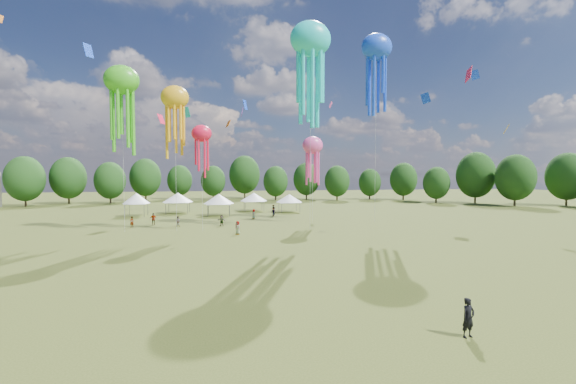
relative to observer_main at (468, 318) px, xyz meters
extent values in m
plane|color=#384416|center=(-9.32, 1.38, -0.92)|extent=(300.00, 300.00, 0.00)
imported|color=black|center=(0.00, 0.00, 0.00)|extent=(0.74, 0.57, 1.83)
imported|color=gray|center=(-17.55, 39.33, -0.16)|extent=(0.89, 0.79, 1.52)
imported|color=gray|center=(-6.03, 46.80, -0.10)|extent=(0.66, 0.88, 1.62)
imported|color=gray|center=(-1.97, 52.01, 0.03)|extent=(0.90, 1.06, 1.90)
imported|color=gray|center=(-2.20, 49.99, -0.09)|extent=(1.23, 1.08, 1.65)
imported|color=gray|center=(-21.36, 41.82, -0.03)|extent=(1.10, 0.62, 1.77)
imported|color=gray|center=(-11.36, 39.09, -0.12)|extent=(1.53, 1.12, 1.60)
imported|color=gray|center=(-23.86, 39.55, -0.12)|extent=(0.66, 0.69, 1.60)
imported|color=gray|center=(-9.35, 31.12, -0.08)|extent=(0.92, 0.97, 1.67)
cylinder|color=#47474C|center=(-28.05, 52.73, 0.19)|extent=(0.08, 0.08, 2.20)
cylinder|color=#47474C|center=(-28.05, 55.93, 0.19)|extent=(0.08, 0.08, 2.20)
cylinder|color=#47474C|center=(-24.85, 52.73, 0.19)|extent=(0.08, 0.08, 2.20)
cylinder|color=#47474C|center=(-24.85, 55.93, 0.19)|extent=(0.08, 0.08, 2.20)
cube|color=white|center=(-26.45, 54.33, 1.34)|extent=(3.60, 3.60, 0.10)
cone|color=white|center=(-26.45, 54.33, 2.33)|extent=(4.68, 4.68, 1.89)
cylinder|color=#47474C|center=(-21.74, 56.38, 0.12)|extent=(0.08, 0.08, 2.07)
cylinder|color=#47474C|center=(-21.74, 60.36, 0.12)|extent=(0.08, 0.08, 2.07)
cylinder|color=#47474C|center=(-17.76, 56.38, 0.12)|extent=(0.08, 0.08, 2.07)
cylinder|color=#47474C|center=(-17.76, 60.36, 0.12)|extent=(0.08, 0.08, 2.07)
cube|color=white|center=(-19.75, 58.37, 1.21)|extent=(4.38, 4.38, 0.10)
cone|color=white|center=(-19.75, 58.37, 2.15)|extent=(5.69, 5.69, 1.78)
cylinder|color=#47474C|center=(-13.82, 51.11, 0.12)|extent=(0.08, 0.08, 2.08)
cylinder|color=#47474C|center=(-13.82, 54.94, 0.12)|extent=(0.08, 0.08, 2.08)
cylinder|color=#47474C|center=(-9.99, 51.11, 0.12)|extent=(0.08, 0.08, 2.08)
cylinder|color=#47474C|center=(-9.99, 54.94, 0.12)|extent=(0.08, 0.08, 2.08)
cube|color=white|center=(-11.91, 53.02, 1.21)|extent=(4.23, 4.23, 0.10)
cone|color=white|center=(-11.91, 53.02, 2.15)|extent=(5.50, 5.50, 1.78)
cylinder|color=#47474C|center=(-6.81, 58.23, 0.07)|extent=(0.08, 0.08, 1.97)
cylinder|color=#47474C|center=(-6.81, 62.00, 0.07)|extent=(0.08, 0.08, 1.97)
cylinder|color=#47474C|center=(-3.03, 58.23, 0.07)|extent=(0.08, 0.08, 1.97)
cylinder|color=#47474C|center=(-3.03, 62.00, 0.07)|extent=(0.08, 0.08, 1.97)
cube|color=white|center=(-4.92, 60.12, 1.11)|extent=(4.18, 4.18, 0.10)
cone|color=white|center=(-4.92, 60.12, 2.00)|extent=(5.43, 5.43, 1.69)
cylinder|color=#47474C|center=(0.07, 55.00, 0.02)|extent=(0.08, 0.08, 1.87)
cylinder|color=#47474C|center=(0.07, 58.62, 0.02)|extent=(0.08, 0.08, 1.87)
cylinder|color=#47474C|center=(3.69, 55.00, 0.02)|extent=(0.08, 0.08, 1.87)
cylinder|color=#47474C|center=(3.69, 58.62, 0.02)|extent=(0.08, 0.08, 1.87)
cube|color=white|center=(1.88, 56.81, 1.00)|extent=(4.02, 4.02, 0.10)
cone|color=white|center=(1.88, 56.81, 1.86)|extent=(5.22, 5.22, 1.60)
ellipsoid|color=#F6AF19|center=(-17.20, 35.06, 16.63)|extent=(3.59, 2.51, 3.05)
cylinder|color=beige|center=(-17.20, 35.06, 7.86)|extent=(0.03, 0.03, 17.54)
ellipsoid|color=#19DCDC|center=(0.61, 33.76, 24.75)|extent=(5.57, 3.90, 4.74)
cylinder|color=beige|center=(0.61, 33.76, 11.92)|extent=(0.03, 0.03, 25.66)
ellipsoid|color=#ED469A|center=(2.46, 39.87, 11.07)|extent=(3.19, 2.23, 2.71)
cylinder|color=beige|center=(2.46, 39.87, 5.08)|extent=(0.03, 0.03, 11.98)
ellipsoid|color=#43C420|center=(-23.85, 35.77, 18.75)|extent=(4.40, 3.08, 3.74)
cylinder|color=beige|center=(-23.85, 35.77, 8.92)|extent=(0.03, 0.03, 19.67)
ellipsoid|color=#F6153C|center=(-13.81, 34.31, 11.95)|extent=(2.60, 1.82, 2.21)
cylinder|color=beige|center=(-13.81, 34.31, 5.52)|extent=(0.03, 0.03, 12.87)
ellipsoid|color=blue|center=(12.27, 38.95, 26.11)|extent=(4.87, 3.41, 4.14)
cylinder|color=beige|center=(12.27, 38.95, 12.60)|extent=(0.03, 0.03, 27.02)
cube|color=blue|center=(-6.10, 67.35, 21.99)|extent=(1.21, 1.57, 2.28)
cube|color=#19DCDC|center=(17.10, 53.98, 24.91)|extent=(0.71, 0.80, 1.02)
cube|color=purple|center=(-8.06, 43.47, 16.39)|extent=(0.39, 1.41, 1.54)
cube|color=#F6153C|center=(15.58, 21.78, 17.61)|extent=(0.64, 1.50, 1.78)
cube|color=blue|center=(21.74, 28.94, 19.73)|extent=(1.14, 0.54, 1.43)
cube|color=#F6153C|center=(-24.64, 71.52, 19.00)|extent=(1.70, 2.24, 2.36)
cube|color=blue|center=(26.53, 48.99, 20.93)|extent=(1.65, 1.08, 2.22)
cube|color=#ED469A|center=(12.72, 64.66, 22.13)|extent=(1.14, 0.96, 1.50)
cube|color=orange|center=(-10.23, 43.32, 14.51)|extent=(0.88, 1.27, 1.24)
cube|color=#F6AF19|center=(29.12, 31.78, 13.13)|extent=(1.32, 1.26, 1.38)
cube|color=blue|center=(-23.41, 22.64, 18.18)|extent=(0.73, 0.95, 1.33)
cube|color=#19DCDC|center=(-17.79, 58.20, 18.52)|extent=(1.38, 1.49, 1.93)
cylinder|color=#38281C|center=(-56.49, 79.57, 0.77)|extent=(0.44, 0.44, 3.36)
ellipsoid|color=#1B3D14|center=(-56.49, 79.57, 5.60)|extent=(8.40, 8.40, 10.51)
cylinder|color=#38281C|center=(-50.00, 86.87, 0.79)|extent=(0.44, 0.44, 3.41)
ellipsoid|color=#1B3D14|center=(-50.00, 86.87, 5.69)|extent=(8.53, 8.53, 10.66)
cylinder|color=#38281C|center=(-39.92, 86.40, 0.62)|extent=(0.44, 0.44, 3.07)
ellipsoid|color=#1B3D14|center=(-39.92, 86.40, 5.02)|extent=(7.66, 7.66, 9.58)
cylinder|color=#38281C|center=(-32.83, 94.71, 0.80)|extent=(0.44, 0.44, 3.43)
ellipsoid|color=#1B3D14|center=(-32.83, 94.71, 5.74)|extent=(8.58, 8.58, 10.73)
cylinder|color=#38281C|center=(-24.08, 100.34, 0.56)|extent=(0.44, 0.44, 2.95)
ellipsoid|color=#1B3D14|center=(-24.08, 100.34, 4.79)|extent=(7.37, 7.37, 9.21)
cylinder|color=#38281C|center=(-14.01, 96.44, 0.53)|extent=(0.44, 0.44, 2.89)
ellipsoid|color=#1B3D14|center=(-14.01, 96.44, 4.69)|extent=(7.23, 7.23, 9.04)
cylinder|color=#38281C|center=(-4.41, 100.87, 1.00)|extent=(0.44, 0.44, 3.84)
ellipsoid|color=#1B3D14|center=(-4.41, 100.87, 6.52)|extent=(9.60, 9.60, 11.99)
cylinder|color=#38281C|center=(3.87, 89.82, 0.51)|extent=(0.44, 0.44, 2.84)
ellipsoid|color=#1B3D14|center=(3.87, 89.82, 4.59)|extent=(7.11, 7.11, 8.89)
cylinder|color=#38281C|center=(13.61, 92.42, 0.67)|extent=(0.44, 0.44, 3.16)
ellipsoid|color=#1B3D14|center=(13.61, 92.42, 5.21)|extent=(7.91, 7.91, 9.88)
cylinder|color=#38281C|center=(21.37, 86.67, 0.53)|extent=(0.44, 0.44, 2.88)
ellipsoid|color=#1B3D14|center=(21.37, 86.67, 4.67)|extent=(7.21, 7.21, 9.01)
cylinder|color=#38281C|center=(32.20, 88.62, 0.40)|extent=(0.44, 0.44, 2.63)
ellipsoid|color=#1B3D14|center=(32.20, 88.62, 4.18)|extent=(6.57, 6.57, 8.22)
cylinder|color=#38281C|center=(41.20, 85.11, 0.65)|extent=(0.44, 0.44, 3.13)
ellipsoid|color=#1B3D14|center=(41.20, 85.11, 5.14)|extent=(7.81, 7.81, 9.77)
cylinder|color=#38281C|center=(44.32, 73.19, 0.44)|extent=(0.44, 0.44, 2.72)
ellipsoid|color=#1B3D14|center=(44.32, 73.19, 4.35)|extent=(6.80, 6.80, 8.50)
cylinder|color=#38281C|center=(53.64, 70.30, 0.99)|extent=(0.44, 0.44, 3.81)
ellipsoid|color=#1B3D14|center=(53.64, 70.30, 6.47)|extent=(9.52, 9.52, 11.90)
cylinder|color=#38281C|center=(57.25, 61.18, 0.84)|extent=(0.44, 0.44, 3.51)
ellipsoid|color=#1B3D14|center=(57.25, 61.18, 5.89)|extent=(8.78, 8.78, 10.97)
cylinder|color=#38281C|center=(70.07, 59.64, 0.90)|extent=(0.44, 0.44, 3.64)
ellipsoid|color=#1B3D14|center=(70.07, 59.64, 6.13)|extent=(9.10, 9.10, 11.37)
camera|label=1|loc=(-11.11, -14.87, 6.63)|focal=22.83mm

